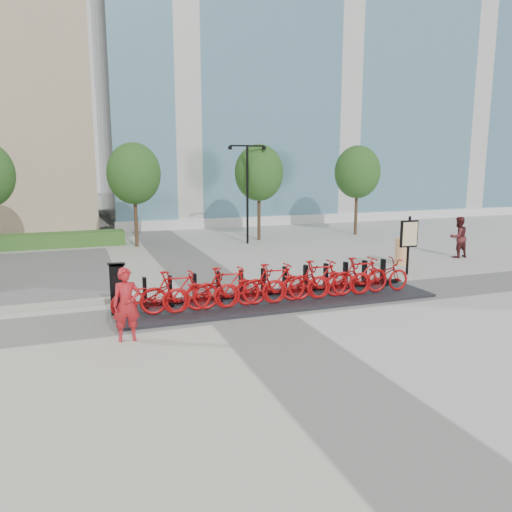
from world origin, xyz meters
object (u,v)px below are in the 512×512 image
object	(u,v)px
pedestrian	(458,237)
map_sign	(409,236)
worker_red	(126,305)
kiosk	(118,289)
construction_barrel	(402,251)
bike_0	(149,296)

from	to	relation	value
pedestrian	map_sign	bearing A→B (deg)	24.14
worker_red	pedestrian	size ratio (longest dim) A/B	0.96
kiosk	construction_barrel	bearing A→B (deg)	24.07
bike_0	construction_barrel	size ratio (longest dim) A/B	1.85
worker_red	pedestrian	world-z (taller)	pedestrian
bike_0	pedestrian	world-z (taller)	pedestrian
bike_0	kiosk	xyz separation A→B (m)	(-0.77, 0.45, 0.16)
worker_red	map_sign	world-z (taller)	map_sign
bike_0	kiosk	bearing A→B (deg)	59.47
construction_barrel	map_sign	world-z (taller)	map_sign
kiosk	pedestrian	xyz separation A→B (m)	(14.80, 3.77, 0.13)
bike_0	construction_barrel	distance (m)	11.42
bike_0	kiosk	size ratio (longest dim) A/B	1.40
bike_0	worker_red	bearing A→B (deg)	154.48
bike_0	construction_barrel	xyz separation A→B (m)	(10.79, 3.76, -0.06)
kiosk	worker_red	distance (m)	1.99
kiosk	pedestrian	size ratio (longest dim) A/B	0.80
worker_red	map_sign	xyz separation A→B (m)	(10.55, 3.64, 0.57)
worker_red	pedestrian	xyz separation A→B (m)	(14.76, 5.76, 0.03)
kiosk	map_sign	bearing A→B (deg)	16.98
pedestrian	map_sign	world-z (taller)	map_sign
bike_0	kiosk	distance (m)	0.91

